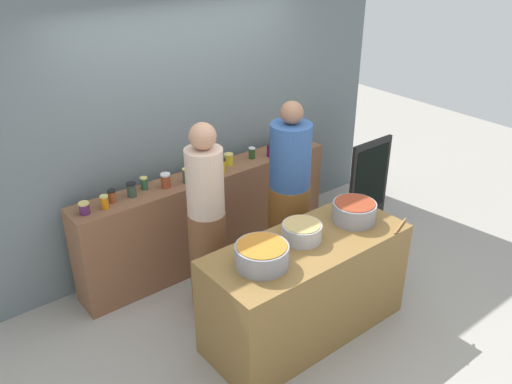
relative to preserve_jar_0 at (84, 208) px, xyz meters
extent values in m
plane|color=#A19C93|center=(1.22, -1.07, -1.00)|extent=(12.00, 12.00, 0.00)
cube|color=slate|center=(1.22, 0.38, 0.50)|extent=(4.80, 0.12, 3.00)
cube|color=brown|center=(1.22, 0.03, -0.53)|extent=(2.70, 0.36, 0.95)
cube|color=olive|center=(1.22, -1.37, -0.56)|extent=(1.70, 0.70, 0.87)
cylinder|color=#4F2252|center=(0.00, 0.00, -0.01)|extent=(0.09, 0.09, 0.09)
cylinder|color=#D6C666|center=(0.00, 0.00, 0.04)|extent=(0.09, 0.09, 0.01)
cylinder|color=orange|center=(0.17, -0.01, 0.00)|extent=(0.07, 0.07, 0.10)
cylinder|color=#D6C666|center=(0.17, -0.01, 0.06)|extent=(0.07, 0.07, 0.01)
cylinder|color=brown|center=(0.27, 0.05, 0.00)|extent=(0.07, 0.07, 0.10)
cylinder|color=black|center=(0.27, 0.05, 0.05)|extent=(0.07, 0.07, 0.02)
cylinder|color=#32443B|center=(0.44, 0.04, 0.00)|extent=(0.08, 0.08, 0.11)
cylinder|color=black|center=(0.44, 0.04, 0.07)|extent=(0.08, 0.08, 0.01)
cylinder|color=#29573B|center=(0.60, 0.10, 0.00)|extent=(0.06, 0.06, 0.10)
cylinder|color=#D6C666|center=(0.60, 0.10, 0.06)|extent=(0.07, 0.07, 0.01)
cylinder|color=#973F23|center=(0.77, 0.01, 0.01)|extent=(0.09, 0.09, 0.12)
cylinder|color=silver|center=(0.77, 0.01, 0.07)|extent=(0.09, 0.09, 0.02)
cylinder|color=#3C4E36|center=(0.96, -0.02, 0.01)|extent=(0.07, 0.07, 0.13)
cylinder|color=#D6C666|center=(0.96, -0.02, 0.08)|extent=(0.07, 0.07, 0.01)
cylinder|color=red|center=(1.13, 0.10, -0.01)|extent=(0.08, 0.08, 0.09)
cylinder|color=silver|center=(1.13, 0.10, 0.05)|extent=(0.09, 0.09, 0.02)
cylinder|color=#2C5133|center=(1.23, 0.01, 0.01)|extent=(0.09, 0.09, 0.12)
cylinder|color=black|center=(1.23, 0.01, 0.07)|extent=(0.09, 0.09, 0.01)
cylinder|color=gold|center=(1.34, -0.04, 0.01)|extent=(0.07, 0.07, 0.12)
cylinder|color=black|center=(1.34, -0.04, 0.08)|extent=(0.08, 0.08, 0.01)
cylinder|color=gold|center=(1.50, 0.06, 0.00)|extent=(0.09, 0.09, 0.10)
cylinder|color=#D6C666|center=(1.50, 0.06, 0.06)|extent=(0.09, 0.09, 0.01)
cylinder|color=#28491F|center=(1.77, 0.04, 0.00)|extent=(0.06, 0.06, 0.10)
cylinder|color=silver|center=(1.77, 0.04, 0.06)|extent=(0.07, 0.07, 0.01)
cylinder|color=#4E134D|center=(1.95, -0.04, 0.00)|extent=(0.07, 0.07, 0.11)
cylinder|color=black|center=(1.95, -0.04, 0.07)|extent=(0.07, 0.07, 0.01)
cylinder|color=#D5640D|center=(2.14, 0.04, 0.00)|extent=(0.09, 0.09, 0.11)
cylinder|color=#D6C666|center=(2.14, 0.04, 0.07)|extent=(0.09, 0.09, 0.01)
cylinder|color=yellow|center=(2.33, 0.00, -0.01)|extent=(0.06, 0.06, 0.09)
cylinder|color=#D6C666|center=(2.33, 0.00, 0.05)|extent=(0.07, 0.07, 0.01)
cylinder|color=orange|center=(2.46, 0.09, 0.00)|extent=(0.08, 0.08, 0.10)
cylinder|color=#D6C666|center=(2.46, 0.09, 0.06)|extent=(0.09, 0.09, 0.01)
cylinder|color=gray|center=(0.75, -1.38, -0.05)|extent=(0.39, 0.39, 0.16)
cylinder|color=#B36D23|center=(0.75, -1.38, 0.04)|extent=(0.36, 0.36, 0.00)
cylinder|color=#B7B7BC|center=(1.21, -1.31, -0.06)|extent=(0.31, 0.31, 0.13)
cylinder|color=tan|center=(1.21, -1.31, 0.01)|extent=(0.29, 0.29, 0.00)
cylinder|color=gray|center=(1.75, -1.36, -0.05)|extent=(0.36, 0.36, 0.16)
cylinder|color=maroon|center=(1.75, -1.36, 0.04)|extent=(0.33, 0.33, 0.00)
cylinder|color=#9E703D|center=(1.97, -1.67, -0.12)|extent=(0.26, 0.11, 0.02)
cylinder|color=brown|center=(0.80, -0.59, -0.53)|extent=(0.32, 0.32, 0.93)
cylinder|color=beige|center=(0.80, -0.59, 0.22)|extent=(0.31, 0.31, 0.57)
sphere|color=tan|center=(0.80, -0.59, 0.61)|extent=(0.22, 0.22, 0.22)
cylinder|color=brown|center=(1.64, -0.68, -0.52)|extent=(0.38, 0.38, 0.96)
cylinder|color=#315594|center=(1.64, -0.68, 0.26)|extent=(0.37, 0.37, 0.59)
sphere|color=#8C6047|center=(1.64, -0.68, 0.65)|extent=(0.20, 0.20, 0.20)
cube|color=black|center=(3.01, -0.48, -0.51)|extent=(0.59, 0.04, 0.99)
cube|color=black|center=(3.01, -0.50, -0.46)|extent=(0.50, 0.01, 0.75)
camera|label=1|loc=(-1.29, -3.89, 2.13)|focal=37.83mm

